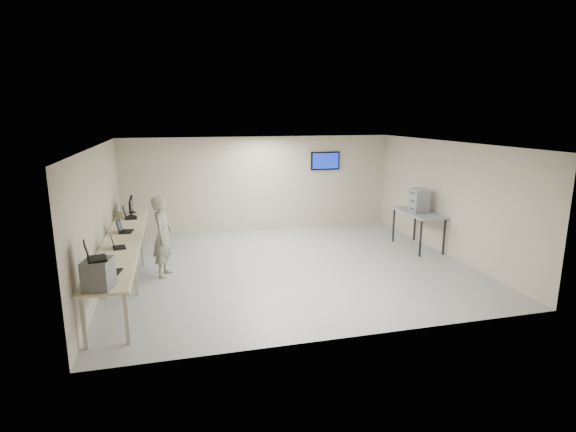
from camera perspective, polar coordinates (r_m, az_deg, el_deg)
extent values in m
cube|color=#979797|center=(10.42, 0.28, -6.42)|extent=(8.00, 7.00, 0.01)
cube|color=silver|center=(9.86, 0.29, 9.14)|extent=(8.00, 7.00, 0.01)
cube|color=tan|center=(13.41, -3.51, 4.07)|extent=(8.00, 0.01, 2.80)
cube|color=tan|center=(6.82, 7.77, -4.61)|extent=(8.00, 0.01, 2.80)
cube|color=tan|center=(9.85, -22.85, -0.11)|extent=(0.01, 7.00, 2.80)
cube|color=tan|center=(11.70, 19.61, 2.06)|extent=(0.01, 7.00, 2.80)
cube|color=black|center=(13.82, 4.69, 7.02)|extent=(0.15, 0.04, 0.15)
cube|color=black|center=(13.78, 4.75, 7.01)|extent=(0.90, 0.06, 0.55)
cube|color=#0D1F96|center=(13.75, 4.79, 6.99)|extent=(0.82, 0.01, 0.47)
cube|color=beige|center=(9.92, -20.31, -2.91)|extent=(0.75, 6.00, 0.04)
cube|color=#AFA89E|center=(9.89, -18.14, -2.97)|extent=(0.02, 6.00, 0.06)
cube|color=#AFA89E|center=(7.45, -24.52, -12.17)|extent=(0.06, 0.06, 0.86)
cube|color=#AFA89E|center=(7.36, -19.82, -12.06)|extent=(0.06, 0.06, 0.86)
cube|color=#AFA89E|center=(9.23, -22.49, -7.17)|extent=(0.06, 0.06, 0.86)
cube|color=#AFA89E|center=(9.16, -18.75, -7.02)|extent=(0.06, 0.06, 0.86)
cube|color=#AFA89E|center=(10.93, -21.25, -4.02)|extent=(0.06, 0.06, 0.86)
cube|color=#AFA89E|center=(10.87, -18.10, -3.87)|extent=(0.06, 0.06, 0.86)
cube|color=#AFA89E|center=(12.80, -20.28, -1.56)|extent=(0.06, 0.06, 0.86)
cube|color=#AFA89E|center=(12.75, -17.60, -1.42)|extent=(0.06, 0.06, 0.86)
cube|color=slate|center=(7.24, -22.94, -6.79)|extent=(0.46, 0.50, 0.45)
cube|color=black|center=(7.17, -23.10, -5.01)|extent=(0.33, 0.41, 0.02)
cube|color=black|center=(7.15, -24.23, -3.97)|extent=(0.14, 0.35, 0.26)
cube|color=#161D2F|center=(7.15, -24.12, -3.96)|extent=(0.11, 0.31, 0.22)
cube|color=black|center=(7.90, -21.54, -6.71)|extent=(0.34, 0.43, 0.02)
cube|color=black|center=(7.87, -22.63, -5.72)|extent=(0.14, 0.37, 0.27)
cube|color=#161D2F|center=(7.87, -22.51, -5.72)|extent=(0.11, 0.32, 0.23)
cube|color=black|center=(9.30, -20.63, -3.76)|extent=(0.28, 0.35, 0.02)
cube|color=black|center=(9.28, -21.40, -3.05)|extent=(0.11, 0.31, 0.23)
cube|color=#161D2F|center=(9.28, -21.31, -3.05)|extent=(0.09, 0.27, 0.19)
cube|color=black|center=(10.50, -19.85, -1.86)|extent=(0.31, 0.40, 0.02)
cube|color=black|center=(10.48, -20.63, -1.14)|extent=(0.11, 0.35, 0.26)
cube|color=#161D2F|center=(10.48, -20.54, -1.13)|extent=(0.09, 0.31, 0.22)
cube|color=black|center=(11.84, -19.31, -0.21)|extent=(0.31, 0.41, 0.02)
cube|color=black|center=(11.82, -20.05, 0.48)|extent=(0.10, 0.38, 0.28)
cube|color=#161D2F|center=(11.82, -19.97, 0.49)|extent=(0.08, 0.33, 0.23)
cylinder|color=black|center=(12.12, -19.29, 0.06)|extent=(0.18, 0.18, 0.01)
cube|color=black|center=(12.11, -19.32, 0.42)|extent=(0.04, 0.03, 0.14)
cube|color=black|center=(12.07, -19.38, 1.26)|extent=(0.05, 0.41, 0.27)
cube|color=#161D2F|center=(12.07, -19.26, 1.27)|extent=(0.00, 0.37, 0.23)
cylinder|color=black|center=(12.49, -19.16, 0.43)|extent=(0.20, 0.20, 0.01)
cube|color=black|center=(12.47, -19.19, 0.82)|extent=(0.04, 0.03, 0.16)
cube|color=black|center=(12.44, -19.26, 1.71)|extent=(0.05, 0.44, 0.30)
cube|color=#161D2F|center=(12.43, -19.13, 1.71)|extent=(0.00, 0.40, 0.25)
imported|color=slate|center=(9.97, -15.58, -2.51)|extent=(0.56, 0.72, 1.76)
cube|color=gray|center=(12.08, 16.26, 0.39)|extent=(0.75, 1.60, 0.04)
cube|color=black|center=(11.45, 16.48, -2.78)|extent=(0.04, 0.04, 0.92)
cube|color=black|center=(12.63, 13.26, -1.15)|extent=(0.04, 0.04, 0.92)
cube|color=black|center=(11.79, 19.20, -2.52)|extent=(0.04, 0.04, 0.92)
cube|color=black|center=(12.94, 15.81, -0.97)|extent=(0.04, 0.04, 0.92)
cube|color=gray|center=(12.05, 16.22, 0.95)|extent=(0.38, 0.43, 0.20)
cube|color=gray|center=(12.01, 16.28, 1.90)|extent=(0.38, 0.43, 0.20)
cube|color=gray|center=(11.98, 16.34, 2.85)|extent=(0.38, 0.43, 0.20)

